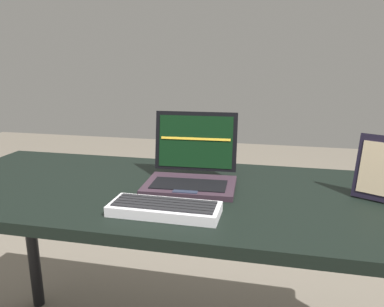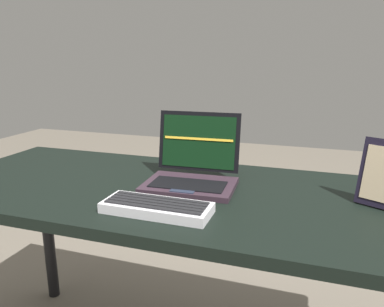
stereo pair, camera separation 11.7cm
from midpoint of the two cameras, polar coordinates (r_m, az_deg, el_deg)
name	(u,v)px [view 2 (the right image)]	position (r m, az deg, el deg)	size (l,w,h in m)	color
desk	(182,213)	(1.21, 1.18, -9.14)	(1.69, 0.67, 0.75)	black
laptop_front	(193,171)	(1.21, 2.85, -2.71)	(0.30, 0.25, 0.23)	#32232D
external_keyboard	(155,207)	(1.01, -2.36, -8.33)	(0.30, 0.12, 0.03)	silver
photo_frame	(384,174)	(1.17, 30.05, -2.86)	(0.13, 0.10, 0.19)	black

